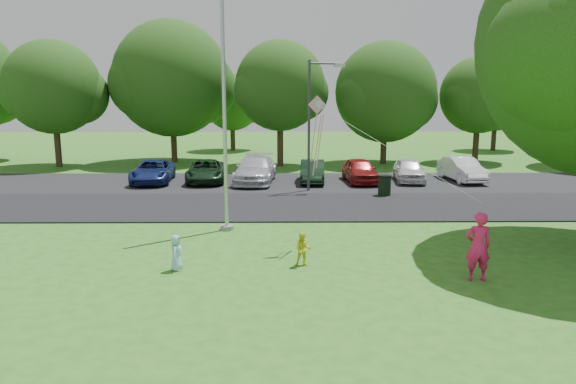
{
  "coord_description": "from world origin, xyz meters",
  "views": [
    {
      "loc": [
        -1.45,
        -13.47,
        4.83
      ],
      "look_at": [
        -1.25,
        4.0,
        1.6
      ],
      "focal_mm": 32.0,
      "sensor_mm": 36.0,
      "label": 1
    }
  ],
  "objects_px": {
    "woman": "(478,246)",
    "child_blue": "(176,253)",
    "street_lamp": "(314,114)",
    "trash_can": "(384,186)",
    "kite": "(320,121)",
    "child_yellow": "(303,249)",
    "flagpole": "(224,116)"
  },
  "relations": [
    {
      "from": "kite",
      "to": "flagpole",
      "type": "bearing_deg",
      "value": 136.01
    },
    {
      "from": "street_lamp",
      "to": "trash_can",
      "type": "height_order",
      "value": "street_lamp"
    },
    {
      "from": "street_lamp",
      "to": "trash_can",
      "type": "distance_m",
      "value": 5.09
    },
    {
      "from": "child_blue",
      "to": "kite",
      "type": "relative_size",
      "value": 0.24
    },
    {
      "from": "flagpole",
      "to": "woman",
      "type": "bearing_deg",
      "value": -36.82
    },
    {
      "from": "trash_can",
      "to": "kite",
      "type": "height_order",
      "value": "kite"
    },
    {
      "from": "child_blue",
      "to": "trash_can",
      "type": "bearing_deg",
      "value": -34.15
    },
    {
      "from": "child_yellow",
      "to": "child_blue",
      "type": "relative_size",
      "value": 0.96
    },
    {
      "from": "street_lamp",
      "to": "kite",
      "type": "xyz_separation_m",
      "value": [
        -0.44,
        -10.23,
        0.11
      ]
    },
    {
      "from": "woman",
      "to": "child_blue",
      "type": "xyz_separation_m",
      "value": [
        -8.19,
        0.9,
        -0.42
      ]
    },
    {
      "from": "flagpole",
      "to": "child_yellow",
      "type": "relative_size",
      "value": 10.04
    },
    {
      "from": "child_blue",
      "to": "street_lamp",
      "type": "bearing_deg",
      "value": -18.28
    },
    {
      "from": "flagpole",
      "to": "child_yellow",
      "type": "height_order",
      "value": "flagpole"
    },
    {
      "from": "flagpole",
      "to": "trash_can",
      "type": "bearing_deg",
      "value": 42.03
    },
    {
      "from": "trash_can",
      "to": "child_yellow",
      "type": "distance_m",
      "value": 11.5
    },
    {
      "from": "child_blue",
      "to": "woman",
      "type": "bearing_deg",
      "value": -94.05
    },
    {
      "from": "trash_can",
      "to": "child_blue",
      "type": "bearing_deg",
      "value": -126.38
    },
    {
      "from": "woman",
      "to": "kite",
      "type": "distance_m",
      "value": 5.95
    },
    {
      "from": "child_yellow",
      "to": "woman",
      "type": "bearing_deg",
      "value": -12.03
    },
    {
      "from": "flagpole",
      "to": "child_blue",
      "type": "relative_size",
      "value": 9.67
    },
    {
      "from": "trash_can",
      "to": "kite",
      "type": "distance_m",
      "value": 10.24
    },
    {
      "from": "street_lamp",
      "to": "kite",
      "type": "distance_m",
      "value": 10.24
    },
    {
      "from": "street_lamp",
      "to": "child_yellow",
      "type": "relative_size",
      "value": 6.69
    },
    {
      "from": "flagpole",
      "to": "child_blue",
      "type": "distance_m",
      "value": 5.89
    },
    {
      "from": "trash_can",
      "to": "child_yellow",
      "type": "relative_size",
      "value": 1.06
    },
    {
      "from": "trash_can",
      "to": "woman",
      "type": "relative_size",
      "value": 0.56
    },
    {
      "from": "flagpole",
      "to": "kite",
      "type": "height_order",
      "value": "flagpole"
    },
    {
      "from": "woman",
      "to": "child_yellow",
      "type": "distance_m",
      "value": 4.78
    },
    {
      "from": "child_yellow",
      "to": "child_blue",
      "type": "height_order",
      "value": "child_blue"
    },
    {
      "from": "street_lamp",
      "to": "child_yellow",
      "type": "bearing_deg",
      "value": -103.54
    },
    {
      "from": "flagpole",
      "to": "child_blue",
      "type": "height_order",
      "value": "flagpole"
    },
    {
      "from": "street_lamp",
      "to": "trash_can",
      "type": "relative_size",
      "value": 6.32
    }
  ]
}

